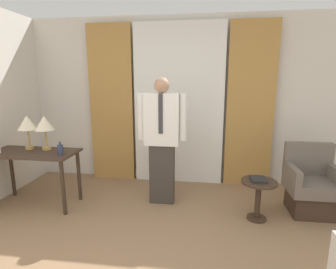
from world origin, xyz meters
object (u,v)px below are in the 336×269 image
Objects in this scene: desk at (34,160)px; table_lamp_right at (44,124)px; table_lamp_left at (27,124)px; bottle_by_lamp at (60,149)px; side_table at (258,193)px; book at (258,179)px; armchair at (311,187)px; person at (162,137)px.

desk is 2.48× the size of table_lamp_right.
bottle_by_lamp is (0.57, -0.20, -0.29)m from table_lamp_left.
desk is 0.49m from bottle_by_lamp.
side_table is 2.40× the size of book.
table_lamp_left is 2.24× the size of book.
book is at bearing 1.87° from bottle_by_lamp.
table_lamp_right is (0.25, 0.00, 0.00)m from table_lamp_left.
desk is at bearing -179.87° from book.
table_lamp_left is at bearing -177.84° from armchair.
book is (3.06, -0.12, -0.60)m from table_lamp_left.
desk is at bearing -134.28° from table_lamp_right.
person reaches higher than table_lamp_left.
desk is at bearing -169.46° from person.
book is at bearing -2.30° from table_lamp_left.
table_lamp_right is at bearing 177.50° from book.
armchair reaches higher than desk.
desk is 2.96m from side_table.
person is 1.95× the size of armchair.
table_lamp_left reaches higher than book.
table_lamp_left is 0.53× the size of armchair.
side_table is at bearing -2.79° from table_lamp_right.
desk is at bearing -175.74° from armchair.
table_lamp_left is 1.85m from person.
table_lamp_right is (0.13, 0.13, 0.47)m from desk.
side_table is at bearing 1.53° from bottle_by_lamp.
table_lamp_right is 0.48m from bottle_by_lamp.
side_table is 0.18m from book.
armchair is at bearing -1.32° from person.
table_lamp_left is 0.25m from table_lamp_right.
table_lamp_left is 1.00× the size of table_lamp_right.
person is (1.71, 0.32, 0.30)m from desk.
table_lamp_left is at bearing -174.14° from person.
desk is at bearing -45.72° from table_lamp_left.
table_lamp_right reaches higher than desk.
bottle_by_lamp is 0.33× the size of side_table.
table_lamp_left is 3.17m from side_table.
side_table is (2.95, -0.01, -0.30)m from desk.
person reaches higher than desk.
table_lamp_right is 2.88m from book.
side_table is (-0.71, -0.28, 0.00)m from armchair.
table_lamp_right reaches higher than bottle_by_lamp.
desk is at bearing 179.85° from side_table.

